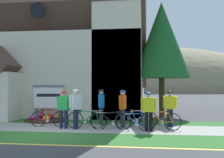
{
  "coord_description": "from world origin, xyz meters",
  "views": [
    {
      "loc": [
        4.08,
        -10.32,
        1.92
      ],
      "look_at": [
        2.29,
        3.36,
        2.21
      ],
      "focal_mm": 44.24,
      "sensor_mm": 36.0,
      "label": 1
    }
  ],
  "objects_px": {
    "church_sign": "(49,98)",
    "cyclist_in_red_jersey": "(76,105)",
    "cyclist_in_yellow_jersey": "(64,107)",
    "cyclist_in_blue_jersey": "(101,104)",
    "bicycle_red": "(86,119)",
    "cyclist_in_orange_jersey": "(123,106)",
    "bicycle_orange": "(49,119)",
    "roadside_conifer": "(162,40)",
    "bicycle_blue": "(111,121)",
    "bicycle_silver": "(135,122)",
    "cyclist_in_white_jersey": "(170,106)",
    "bicycle_yellow": "(160,121)",
    "cyclist_in_green_jersey": "(149,109)",
    "bicycle_black": "(138,119)"
  },
  "relations": [
    {
      "from": "bicycle_blue",
      "to": "cyclist_in_blue_jersey",
      "type": "relative_size",
      "value": 1.03
    },
    {
      "from": "bicycle_black",
      "to": "church_sign",
      "type": "bearing_deg",
      "value": 160.34
    },
    {
      "from": "church_sign",
      "to": "cyclist_in_red_jersey",
      "type": "height_order",
      "value": "church_sign"
    },
    {
      "from": "church_sign",
      "to": "bicycle_orange",
      "type": "distance_m",
      "value": 2.49
    },
    {
      "from": "bicycle_yellow",
      "to": "bicycle_silver",
      "type": "bearing_deg",
      "value": -160.71
    },
    {
      "from": "bicycle_yellow",
      "to": "cyclist_in_white_jersey",
      "type": "distance_m",
      "value": 1.08
    },
    {
      "from": "bicycle_blue",
      "to": "cyclist_in_yellow_jersey",
      "type": "height_order",
      "value": "cyclist_in_yellow_jersey"
    },
    {
      "from": "cyclist_in_green_jersey",
      "to": "cyclist_in_white_jersey",
      "type": "bearing_deg",
      "value": 54.54
    },
    {
      "from": "bicycle_orange",
      "to": "cyclist_in_red_jersey",
      "type": "xyz_separation_m",
      "value": [
        1.43,
        -0.6,
        0.66
      ]
    },
    {
      "from": "cyclist_in_red_jersey",
      "to": "roadside_conifer",
      "type": "distance_m",
      "value": 7.53
    },
    {
      "from": "church_sign",
      "to": "cyclist_in_orange_jersey",
      "type": "height_order",
      "value": "church_sign"
    },
    {
      "from": "bicycle_silver",
      "to": "bicycle_yellow",
      "type": "xyz_separation_m",
      "value": [
        1.08,
        0.38,
        0.02
      ]
    },
    {
      "from": "cyclist_in_red_jersey",
      "to": "cyclist_in_white_jersey",
      "type": "xyz_separation_m",
      "value": [
        4.08,
        1.2,
        -0.07
      ]
    },
    {
      "from": "cyclist_in_red_jersey",
      "to": "roadside_conifer",
      "type": "height_order",
      "value": "roadside_conifer"
    },
    {
      "from": "roadside_conifer",
      "to": "bicycle_yellow",
      "type": "bearing_deg",
      "value": -93.52
    },
    {
      "from": "bicycle_silver",
      "to": "cyclist_in_yellow_jersey",
      "type": "height_order",
      "value": "cyclist_in_yellow_jersey"
    },
    {
      "from": "bicycle_blue",
      "to": "bicycle_yellow",
      "type": "relative_size",
      "value": 1.0
    },
    {
      "from": "bicycle_black",
      "to": "cyclist_in_red_jersey",
      "type": "bearing_deg",
      "value": -158.89
    },
    {
      "from": "bicycle_red",
      "to": "bicycle_blue",
      "type": "xyz_separation_m",
      "value": [
        1.15,
        -0.26,
        -0.01
      ]
    },
    {
      "from": "bicycle_black",
      "to": "bicycle_silver",
      "type": "height_order",
      "value": "bicycle_black"
    },
    {
      "from": "bicycle_silver",
      "to": "cyclist_in_green_jersey",
      "type": "xyz_separation_m",
      "value": [
        0.58,
        -0.18,
        0.58
      ]
    },
    {
      "from": "church_sign",
      "to": "bicycle_red",
      "type": "xyz_separation_m",
      "value": [
        2.65,
        -2.38,
        -0.84
      ]
    },
    {
      "from": "bicycle_red",
      "to": "roadside_conifer",
      "type": "xyz_separation_m",
      "value": [
        3.54,
        4.92,
        4.26
      ]
    },
    {
      "from": "bicycle_black",
      "to": "roadside_conifer",
      "type": "height_order",
      "value": "roadside_conifer"
    },
    {
      "from": "bicycle_orange",
      "to": "bicycle_blue",
      "type": "distance_m",
      "value": 2.99
    },
    {
      "from": "cyclist_in_green_jersey",
      "to": "cyclist_in_blue_jersey",
      "type": "bearing_deg",
      "value": 146.3
    },
    {
      "from": "church_sign",
      "to": "cyclist_in_yellow_jersey",
      "type": "distance_m",
      "value": 3.19
    },
    {
      "from": "cyclist_in_white_jersey",
      "to": "roadside_conifer",
      "type": "distance_m",
      "value": 5.53
    },
    {
      "from": "bicycle_blue",
      "to": "cyclist_in_red_jersey",
      "type": "relative_size",
      "value": 1.01
    },
    {
      "from": "bicycle_red",
      "to": "cyclist_in_yellow_jersey",
      "type": "height_order",
      "value": "cyclist_in_yellow_jersey"
    },
    {
      "from": "cyclist_in_blue_jersey",
      "to": "bicycle_red",
      "type": "bearing_deg",
      "value": -118.25
    },
    {
      "from": "cyclist_in_white_jersey",
      "to": "cyclist_in_yellow_jersey",
      "type": "bearing_deg",
      "value": -166.68
    },
    {
      "from": "bicycle_orange",
      "to": "roadside_conifer",
      "type": "bearing_deg",
      "value": 41.41
    },
    {
      "from": "bicycle_blue",
      "to": "cyclist_in_red_jersey",
      "type": "bearing_deg",
      "value": -174.79
    },
    {
      "from": "bicycle_silver",
      "to": "cyclist_in_orange_jersey",
      "type": "height_order",
      "value": "cyclist_in_orange_jersey"
    },
    {
      "from": "bicycle_orange",
      "to": "bicycle_silver",
      "type": "height_order",
      "value": "bicycle_orange"
    },
    {
      "from": "cyclist_in_white_jersey",
      "to": "bicycle_blue",
      "type": "bearing_deg",
      "value": -157.56
    },
    {
      "from": "cyclist_in_red_jersey",
      "to": "bicycle_black",
      "type": "bearing_deg",
      "value": 21.11
    },
    {
      "from": "bicycle_orange",
      "to": "bicycle_black",
      "type": "relative_size",
      "value": 0.96
    },
    {
      "from": "bicycle_blue",
      "to": "cyclist_in_yellow_jersey",
      "type": "bearing_deg",
      "value": -178.71
    },
    {
      "from": "cyclist_in_red_jersey",
      "to": "cyclist_in_green_jersey",
      "type": "xyz_separation_m",
      "value": [
        3.12,
        -0.15,
        -0.09
      ]
    },
    {
      "from": "cyclist_in_green_jersey",
      "to": "bicycle_blue",
      "type": "bearing_deg",
      "value": 169.56
    },
    {
      "from": "church_sign",
      "to": "bicycle_yellow",
      "type": "height_order",
      "value": "church_sign"
    },
    {
      "from": "bicycle_yellow",
      "to": "cyclist_in_red_jersey",
      "type": "relative_size",
      "value": 1.01
    },
    {
      "from": "church_sign",
      "to": "cyclist_in_red_jersey",
      "type": "relative_size",
      "value": 1.09
    },
    {
      "from": "bicycle_blue",
      "to": "bicycle_yellow",
      "type": "xyz_separation_m",
      "value": [
        2.1,
        0.27,
        0.01
      ]
    },
    {
      "from": "bicycle_silver",
      "to": "bicycle_black",
      "type": "bearing_deg",
      "value": 83.79
    },
    {
      "from": "roadside_conifer",
      "to": "bicycle_red",
      "type": "bearing_deg",
      "value": -125.77
    },
    {
      "from": "bicycle_red",
      "to": "cyclist_in_blue_jersey",
      "type": "bearing_deg",
      "value": 61.75
    },
    {
      "from": "bicycle_orange",
      "to": "cyclist_in_red_jersey",
      "type": "bearing_deg",
      "value": -22.72
    }
  ]
}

